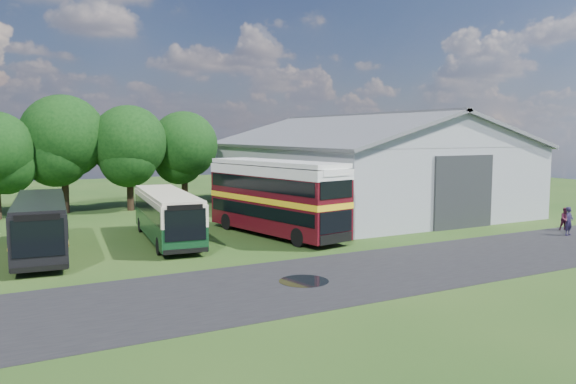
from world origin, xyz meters
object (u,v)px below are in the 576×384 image
storage_shed (360,160)px  bus_green_single (167,215)px  visitor_b (565,219)px  bus_dark_single (41,225)px  bus_maroon_double (276,198)px  visitor_a (569,221)px

storage_shed → bus_green_single: (-19.11, -6.99, -2.59)m
bus_green_single → visitor_b: 26.08m
storage_shed → bus_dark_single: 27.32m
bus_dark_single → visitor_b: bearing=-9.5°
bus_dark_single → bus_maroon_double: bearing=2.0°
bus_green_single → visitor_a: bus_green_single is taller
visitor_b → bus_green_single: bearing=-173.5°
storage_shed → visitor_b: 17.18m
bus_dark_single → visitor_a: 31.57m
bus_green_single → bus_maroon_double: bus_maroon_double is taller
bus_maroon_double → visitor_a: 18.68m
bus_dark_single → visitor_b: (31.50, -8.45, -0.84)m
bus_maroon_double → visitor_a: size_ratio=6.25×
bus_green_single → bus_dark_single: bus_dark_single is taller
bus_green_single → bus_maroon_double: (6.63, -1.36, 0.80)m
bus_dark_single → bus_green_single: bearing=9.7°
bus_green_single → visitor_a: 25.18m
storage_shed → visitor_a: 18.00m
bus_green_single → storage_shed: bearing=26.3°
storage_shed → bus_green_single: bearing=-159.9°
storage_shed → visitor_a: bearing=-77.4°
bus_maroon_double → bus_dark_single: bus_maroon_double is taller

